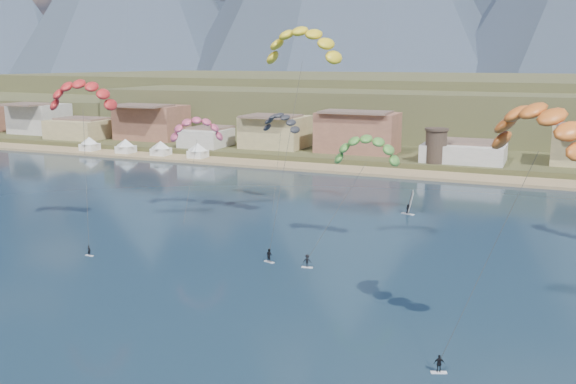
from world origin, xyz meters
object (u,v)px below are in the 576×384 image
at_px(kitesurfer_yellow, 302,40).
at_px(windsurfer, 409,207).
at_px(kitesurfer_orange, 541,121).
at_px(kitesurfer_green, 366,146).
at_px(kitesurfer_red, 82,90).
at_px(watchtower, 436,145).

height_order(kitesurfer_yellow, windsurfer, kitesurfer_yellow).
bearing_deg(kitesurfer_orange, kitesurfer_green, 130.05).
height_order(kitesurfer_yellow, kitesurfer_green, kitesurfer_yellow).
relative_size(kitesurfer_orange, kitesurfer_green, 1.27).
bearing_deg(kitesurfer_orange, kitesurfer_red, 164.41).
bearing_deg(kitesurfer_red, watchtower, 62.99).
distance_m(watchtower, kitesurfer_red, 90.07).
relative_size(kitesurfer_red, kitesurfer_yellow, 0.78).
distance_m(watchtower, kitesurfer_yellow, 71.67).
xyz_separation_m(kitesurfer_orange, kitesurfer_green, (-23.24, 27.64, -6.75)).
bearing_deg(kitesurfer_red, kitesurfer_orange, -15.59).
relative_size(watchtower, windsurfer, 2.02).
relative_size(kitesurfer_red, kitesurfer_orange, 1.07).
bearing_deg(kitesurfer_yellow, watchtower, 82.42).
bearing_deg(watchtower, kitesurfer_red, -117.01).
relative_size(watchtower, kitesurfer_yellow, 0.26).
xyz_separation_m(kitesurfer_yellow, kitesurfer_orange, (33.99, -29.99, -8.07)).
height_order(kitesurfer_red, windsurfer, kitesurfer_red).
relative_size(watchtower, kitesurfer_orange, 0.35).
distance_m(kitesurfer_red, kitesurfer_yellow, 34.25).
bearing_deg(kitesurfer_orange, windsurfer, 113.21).
xyz_separation_m(watchtower, kitesurfer_yellow, (-8.94, -67.19, 23.28)).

